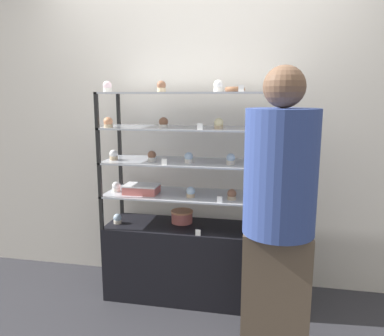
# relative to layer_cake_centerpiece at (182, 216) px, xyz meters

# --- Properties ---
(ground_plane) EXTENTS (20.00, 20.00, 0.00)m
(ground_plane) POSITION_rel_layer_cake_centerpiece_xyz_m (0.09, -0.06, -0.62)
(ground_plane) COLOR #2D2D33
(back_wall) EXTENTS (8.00, 0.05, 2.60)m
(back_wall) POSITION_rel_layer_cake_centerpiece_xyz_m (0.09, 0.29, 0.68)
(back_wall) COLOR silver
(back_wall) RESTS_ON ground_plane
(display_base) EXTENTS (1.29, 0.42, 0.57)m
(display_base) POSITION_rel_layer_cake_centerpiece_xyz_m (0.09, -0.06, -0.33)
(display_base) COLOR black
(display_base) RESTS_ON ground_plane
(display_riser_lower) EXTENTS (1.29, 0.42, 0.25)m
(display_riser_lower) POSITION_rel_layer_cake_centerpiece_xyz_m (0.09, -0.06, 0.18)
(display_riser_lower) COLOR black
(display_riser_lower) RESTS_ON display_base
(display_riser_middle) EXTENTS (1.29, 0.42, 0.25)m
(display_riser_middle) POSITION_rel_layer_cake_centerpiece_xyz_m (0.09, -0.06, 0.43)
(display_riser_middle) COLOR black
(display_riser_middle) RESTS_ON display_riser_lower
(display_riser_upper) EXTENTS (1.29, 0.42, 0.25)m
(display_riser_upper) POSITION_rel_layer_cake_centerpiece_xyz_m (0.09, -0.06, 0.68)
(display_riser_upper) COLOR black
(display_riser_upper) RESTS_ON display_riser_middle
(display_riser_top) EXTENTS (1.29, 0.42, 0.25)m
(display_riser_top) POSITION_rel_layer_cake_centerpiece_xyz_m (0.09, -0.06, 0.92)
(display_riser_top) COLOR black
(display_riser_top) RESTS_ON display_riser_upper
(layer_cake_centerpiece) EXTENTS (0.17, 0.17, 0.09)m
(layer_cake_centerpiece) POSITION_rel_layer_cake_centerpiece_xyz_m (0.00, 0.00, 0.00)
(layer_cake_centerpiece) COLOR #C66660
(layer_cake_centerpiece) RESTS_ON display_base
(sheet_cake_frosted) EXTENTS (0.25, 0.17, 0.07)m
(sheet_cake_frosted) POSITION_rel_layer_cake_centerpiece_xyz_m (-0.28, -0.11, 0.23)
(sheet_cake_frosted) COLOR #C66660
(sheet_cake_frosted) RESTS_ON display_riser_lower
(cupcake_0) EXTENTS (0.06, 0.06, 0.07)m
(cupcake_0) POSITION_rel_layer_cake_centerpiece_xyz_m (-0.48, -0.12, -0.01)
(cupcake_0) COLOR beige
(cupcake_0) RESTS_ON display_base
(cupcake_1) EXTENTS (0.06, 0.06, 0.07)m
(cupcake_1) POSITION_rel_layer_cake_centerpiece_xyz_m (0.66, -0.12, -0.01)
(cupcake_1) COLOR white
(cupcake_1) RESTS_ON display_base
(price_tag_0) EXTENTS (0.04, 0.00, 0.04)m
(price_tag_0) POSITION_rel_layer_cake_centerpiece_xyz_m (0.17, -0.25, -0.03)
(price_tag_0) COLOR white
(price_tag_0) RESTS_ON display_base
(cupcake_2) EXTENTS (0.06, 0.06, 0.08)m
(cupcake_2) POSITION_rel_layer_cake_centerpiece_xyz_m (-0.49, -0.10, 0.23)
(cupcake_2) COLOR white
(cupcake_2) RESTS_ON display_riser_lower
(cupcake_3) EXTENTS (0.06, 0.06, 0.08)m
(cupcake_3) POSITION_rel_layer_cake_centerpiece_xyz_m (0.10, -0.15, 0.23)
(cupcake_3) COLOR #CCB28C
(cupcake_3) RESTS_ON display_riser_lower
(cupcake_4) EXTENTS (0.06, 0.06, 0.08)m
(cupcake_4) POSITION_rel_layer_cake_centerpiece_xyz_m (0.39, -0.16, 0.23)
(cupcake_4) COLOR #CCB28C
(cupcake_4) RESTS_ON display_riser_lower
(cupcake_5) EXTENTS (0.06, 0.06, 0.08)m
(cupcake_5) POSITION_rel_layer_cake_centerpiece_xyz_m (0.69, -0.18, 0.23)
(cupcake_5) COLOR beige
(cupcake_5) RESTS_ON display_riser_lower
(price_tag_1) EXTENTS (0.04, 0.00, 0.04)m
(price_tag_1) POSITION_rel_layer_cake_centerpiece_xyz_m (0.32, -0.25, 0.22)
(price_tag_1) COLOR white
(price_tag_1) RESTS_ON display_riser_lower
(cupcake_6) EXTENTS (0.06, 0.06, 0.08)m
(cupcake_6) POSITION_rel_layer_cake_centerpiece_xyz_m (-0.49, -0.12, 0.48)
(cupcake_6) COLOR #CCB28C
(cupcake_6) RESTS_ON display_riser_middle
(cupcake_7) EXTENTS (0.06, 0.06, 0.08)m
(cupcake_7) POSITION_rel_layer_cake_centerpiece_xyz_m (-0.20, -0.11, 0.48)
(cupcake_7) COLOR white
(cupcake_7) RESTS_ON display_riser_middle
(cupcake_8) EXTENTS (0.06, 0.06, 0.08)m
(cupcake_8) POSITION_rel_layer_cake_centerpiece_xyz_m (0.08, -0.13, 0.48)
(cupcake_8) COLOR white
(cupcake_8) RESTS_ON display_riser_middle
(cupcake_9) EXTENTS (0.06, 0.06, 0.08)m
(cupcake_9) POSITION_rel_layer_cake_centerpiece_xyz_m (0.38, -0.13, 0.48)
(cupcake_9) COLOR beige
(cupcake_9) RESTS_ON display_riser_middle
(cupcake_10) EXTENTS (0.06, 0.06, 0.08)m
(cupcake_10) POSITION_rel_layer_cake_centerpiece_xyz_m (0.68, -0.15, 0.48)
(cupcake_10) COLOR beige
(cupcake_10) RESTS_ON display_riser_middle
(price_tag_2) EXTENTS (0.04, 0.00, 0.04)m
(price_tag_2) POSITION_rel_layer_cake_centerpiece_xyz_m (-0.06, -0.25, 0.47)
(price_tag_2) COLOR white
(price_tag_2) RESTS_ON display_riser_middle
(cupcake_11) EXTENTS (0.07, 0.07, 0.07)m
(cupcake_11) POSITION_rel_layer_cake_centerpiece_xyz_m (-0.50, -0.18, 0.73)
(cupcake_11) COLOR #CCB28C
(cupcake_11) RESTS_ON display_riser_upper
(cupcake_12) EXTENTS (0.07, 0.07, 0.07)m
(cupcake_12) POSITION_rel_layer_cake_centerpiece_xyz_m (-0.10, -0.12, 0.73)
(cupcake_12) COLOR white
(cupcake_12) RESTS_ON display_riser_upper
(cupcake_13) EXTENTS (0.07, 0.07, 0.07)m
(cupcake_13) POSITION_rel_layer_cake_centerpiece_xyz_m (0.29, -0.14, 0.73)
(cupcake_13) COLOR #CCB28C
(cupcake_13) RESTS_ON display_riser_upper
(cupcake_14) EXTENTS (0.07, 0.07, 0.07)m
(cupcake_14) POSITION_rel_layer_cake_centerpiece_xyz_m (0.67, -0.15, 0.73)
(cupcake_14) COLOR beige
(cupcake_14) RESTS_ON display_riser_upper
(price_tag_3) EXTENTS (0.04, 0.00, 0.04)m
(price_tag_3) POSITION_rel_layer_cake_centerpiece_xyz_m (0.18, -0.25, 0.71)
(price_tag_3) COLOR white
(price_tag_3) RESTS_ON display_riser_upper
(cupcake_15) EXTENTS (0.06, 0.06, 0.08)m
(cupcake_15) POSITION_rel_layer_cake_centerpiece_xyz_m (-0.50, -0.16, 0.98)
(cupcake_15) COLOR white
(cupcake_15) RESTS_ON display_riser_top
(cupcake_16) EXTENTS (0.06, 0.06, 0.08)m
(cupcake_16) POSITION_rel_layer_cake_centerpiece_xyz_m (-0.11, -0.14, 0.98)
(cupcake_16) COLOR #CCB28C
(cupcake_16) RESTS_ON display_riser_top
(cupcake_17) EXTENTS (0.06, 0.06, 0.08)m
(cupcake_17) POSITION_rel_layer_cake_centerpiece_xyz_m (0.29, -0.17, 0.98)
(cupcake_17) COLOR white
(cupcake_17) RESTS_ON display_riser_top
(cupcake_18) EXTENTS (0.06, 0.06, 0.08)m
(cupcake_18) POSITION_rel_layer_cake_centerpiece_xyz_m (0.68, -0.10, 0.98)
(cupcake_18) COLOR beige
(cupcake_18) RESTS_ON display_riser_top
(price_tag_4) EXTENTS (0.04, 0.00, 0.04)m
(price_tag_4) POSITION_rel_layer_cake_centerpiece_xyz_m (0.45, -0.25, 0.96)
(price_tag_4) COLOR white
(price_tag_4) RESTS_ON display_riser_top
(donut_glazed) EXTENTS (0.14, 0.14, 0.04)m
(donut_glazed) POSITION_rel_layer_cake_centerpiece_xyz_m (0.39, -0.02, 0.96)
(donut_glazed) COLOR brown
(donut_glazed) RESTS_ON display_riser_top
(customer_figure) EXTENTS (0.39, 0.39, 1.68)m
(customer_figure) POSITION_rel_layer_cake_centerpiece_xyz_m (0.70, -0.66, 0.28)
(customer_figure) COLOR brown
(customer_figure) RESTS_ON ground_plane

